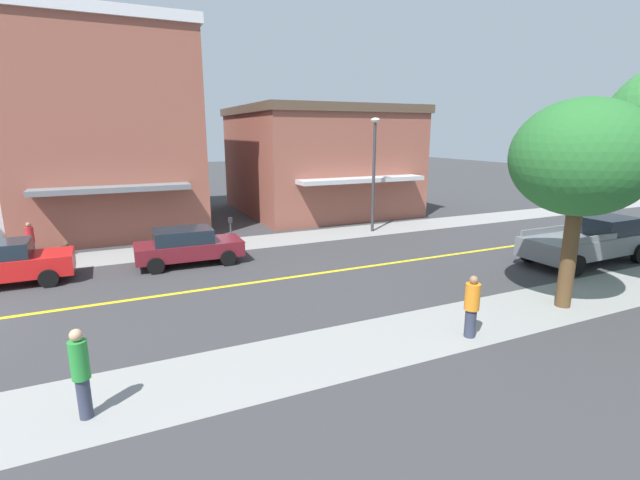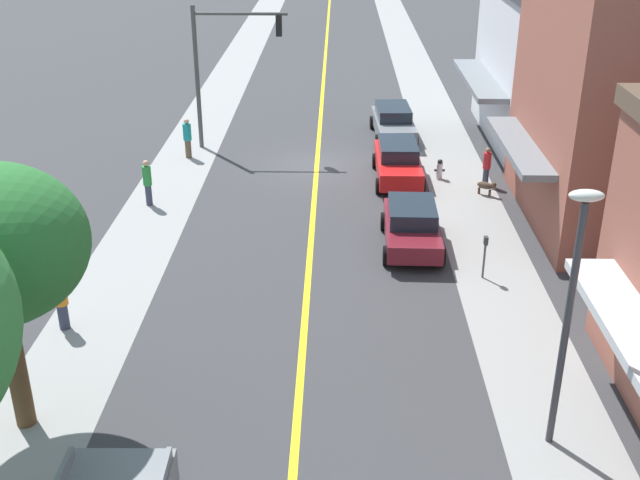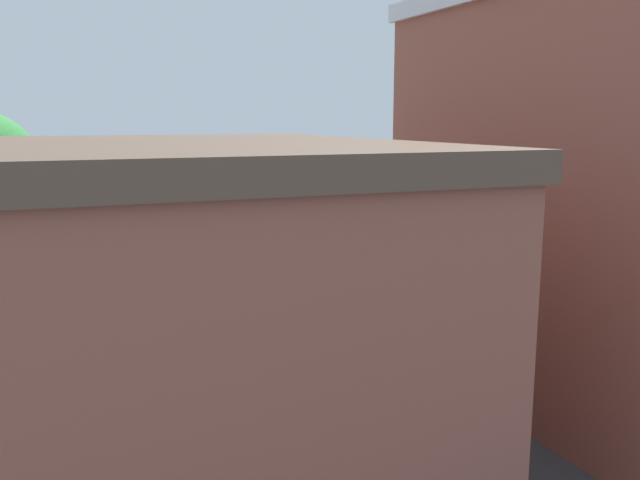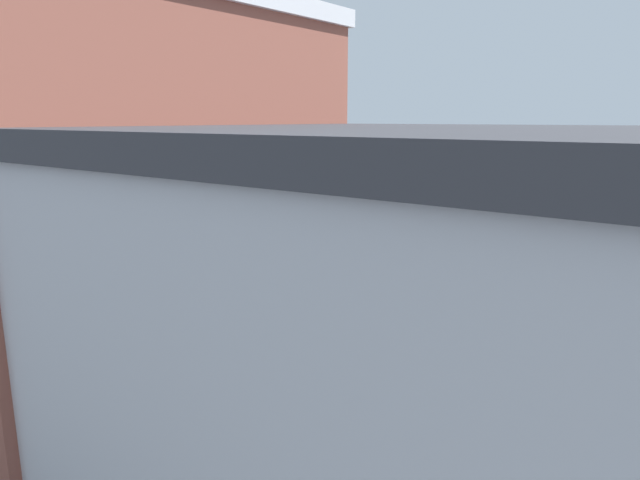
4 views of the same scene
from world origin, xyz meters
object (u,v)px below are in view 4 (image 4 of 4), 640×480
object	(u,v)px
traffic_light_mast	(569,192)
grey_sedan_left_curb	(551,323)
fire_hydrant	(380,311)
street_lamp	(108,190)
pedestrian_red_shirt	(337,309)
pedestrian_teal_shirt	(538,253)
red_sedan_left_curb	(400,289)
street_tree_left_near	(219,147)
small_dog	(315,313)
grey_pickup_truck	(183,212)
parking_meter	(212,263)
pedestrian_green_shirt	(439,236)
street_tree_right_corner	(265,163)
pedestrian_orange_shirt	(317,220)
maroon_sedan_left_curb	(279,265)

from	to	relation	value
traffic_light_mast	grey_sedan_left_curb	distance (m)	8.73
fire_hydrant	traffic_light_mast	bearing A→B (deg)	-23.18
street_lamp	pedestrian_red_shirt	bearing A→B (deg)	-94.56
grey_sedan_left_curb	pedestrian_teal_shirt	world-z (taller)	pedestrian_teal_shirt
red_sedan_left_curb	street_tree_left_near	bearing A→B (deg)	-25.41
street_tree_left_near	small_dog	xyz separation A→B (m)	(-13.39, -19.62, -5.03)
red_sedan_left_curb	grey_pickup_truck	xyz separation A→B (m)	(6.65, 21.68, 0.11)
parking_meter	pedestrian_green_shirt	size ratio (longest dim) A/B	0.78
pedestrian_green_shirt	street_tree_right_corner	bearing A→B (deg)	-135.12
street_lamp	pedestrian_orange_shirt	distance (m)	13.51
parking_meter	grey_sedan_left_curb	distance (m)	14.80
pedestrian_teal_shirt	pedestrian_green_shirt	distance (m)	5.69
pedestrian_red_shirt	traffic_light_mast	bearing A→B (deg)	87.20
fire_hydrant	grey_sedan_left_curb	bearing A→B (deg)	-74.49
street_tree_right_corner	pedestrian_red_shirt	xyz separation A→B (m)	(-13.22, -15.72, -3.69)
fire_hydrant	grey_pickup_truck	world-z (taller)	grey_pickup_truck
traffic_light_mast	small_dog	size ratio (longest dim) A/B	8.46
parking_meter	red_sedan_left_curb	size ratio (longest dim) A/B	0.31
street_tree_left_near	pedestrian_orange_shirt	size ratio (longest dim) A/B	4.62
maroon_sedan_left_curb	pedestrian_red_shirt	world-z (taller)	pedestrian_red_shirt
parking_meter	pedestrian_green_shirt	bearing A→B (deg)	-26.00
pedestrian_green_shirt	pedestrian_teal_shirt	bearing A→B (deg)	39.27
red_sedan_left_curb	pedestrian_red_shirt	xyz separation A→B (m)	(-3.57, 0.58, 0.03)
grey_pickup_truck	street_lamp	bearing A→B (deg)	118.40
red_sedan_left_curb	small_dog	bearing A→B (deg)	63.00
pedestrian_green_shirt	street_tree_left_near	bearing A→B (deg)	-136.26
street_tree_right_corner	pedestrian_red_shirt	world-z (taller)	street_tree_right_corner
street_tree_right_corner	small_dog	distance (m)	20.01
pedestrian_teal_shirt	pedestrian_red_shirt	bearing A→B (deg)	118.46
parking_meter	pedestrian_teal_shirt	world-z (taller)	pedestrian_teal_shirt
street_tree_left_near	maroon_sedan_left_curb	size ratio (longest dim) A/B	1.84
fire_hydrant	maroon_sedan_left_curb	xyz separation A→B (m)	(1.74, 6.64, 0.36)
pedestrian_red_shirt	red_sedan_left_curb	bearing A→B (deg)	100.94
small_dog	maroon_sedan_left_curb	bearing A→B (deg)	-91.23
pedestrian_orange_shirt	traffic_light_mast	bearing A→B (deg)	3.97
fire_hydrant	street_tree_right_corner	bearing A→B (deg)	55.22
maroon_sedan_left_curb	grey_pickup_truck	distance (m)	16.59
maroon_sedan_left_curb	pedestrian_teal_shirt	distance (m)	13.00
traffic_light_mast	pedestrian_orange_shirt	xyz separation A→B (m)	(2.46, 16.30, -3.40)
traffic_light_mast	small_dog	xyz separation A→B (m)	(-11.04, 5.89, -3.89)
street_lamp	grey_sedan_left_curb	distance (m)	22.84
grey_pickup_truck	parking_meter	bearing A→B (deg)	144.92
street_lamp	pedestrian_teal_shirt	world-z (taller)	street_lamp
red_sedan_left_curb	street_tree_right_corner	bearing A→B (deg)	-30.94
street_tree_left_near	small_dog	size ratio (longest dim) A/B	10.26
pedestrian_green_shirt	parking_meter	bearing A→B (deg)	-71.45
street_tree_left_near	pedestrian_green_shirt	world-z (taller)	street_tree_left_near
street_tree_left_near	pedestrian_green_shirt	xyz separation A→B (m)	(-0.26, -18.30, -4.46)
street_tree_left_near	red_sedan_left_curb	xyz separation A→B (m)	(-9.99, -21.32, -4.61)
pedestrian_orange_shirt	small_dog	world-z (taller)	pedestrian_orange_shirt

